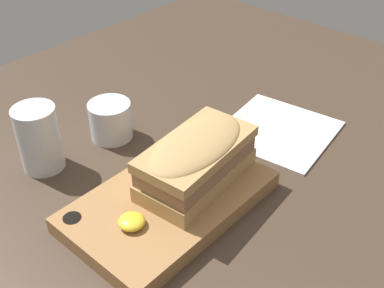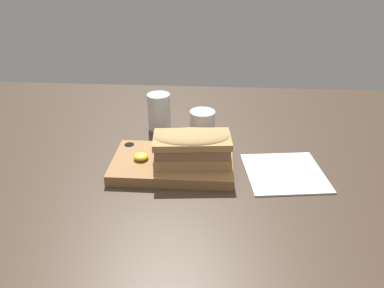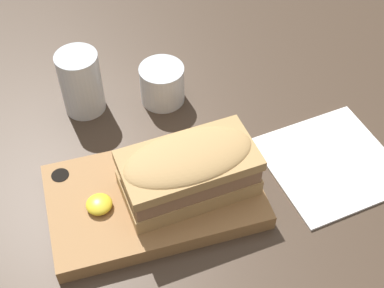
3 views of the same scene
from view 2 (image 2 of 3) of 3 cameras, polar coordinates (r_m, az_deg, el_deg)
dining_table at (r=99.61cm, az=-4.15°, el=-2.42°), size 160.18×110.16×2.00cm
serving_board at (r=93.47cm, az=-2.98°, el=-2.97°), size 29.77×18.26×2.70cm
sandwich at (r=89.44cm, az=0.01°, el=-0.33°), size 19.17×11.20×7.96cm
mustard_dollop at (r=93.06cm, az=-7.79°, el=-1.91°), size 3.64×3.64×1.46cm
water_glass at (r=112.27cm, az=-5.02°, el=4.58°), size 6.78×6.78×10.95cm
wine_glass at (r=110.26cm, az=1.59°, el=3.23°), size 7.45×7.45×6.69cm
napkin at (r=94.53cm, az=13.91°, el=-4.27°), size 20.78×20.58×0.40cm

